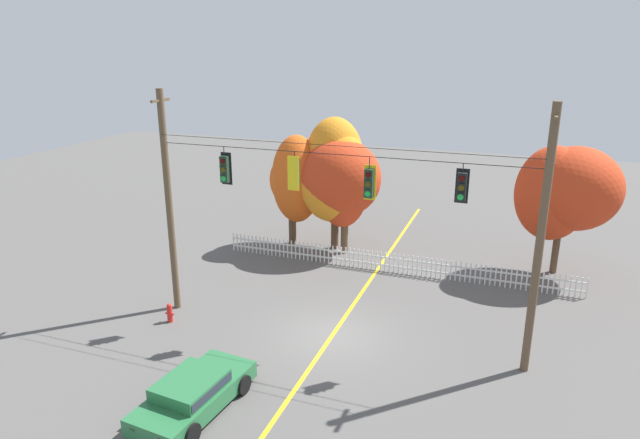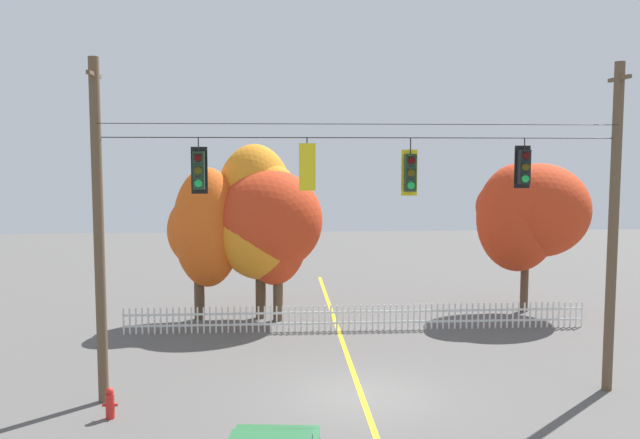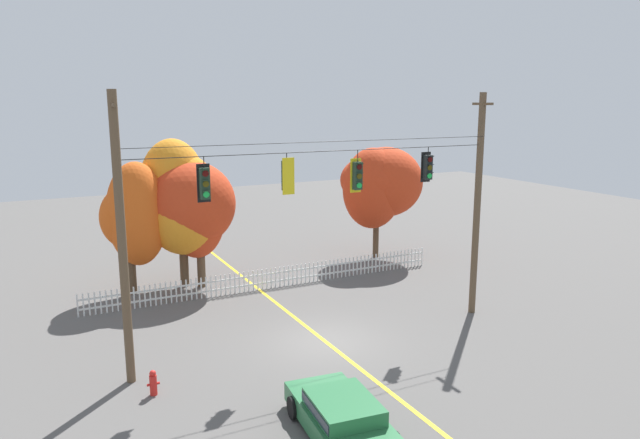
{
  "view_description": "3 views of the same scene",
  "coord_description": "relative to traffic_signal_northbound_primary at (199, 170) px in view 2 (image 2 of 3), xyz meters",
  "views": [
    {
      "loc": [
        6.12,
        -18.16,
        10.76
      ],
      "look_at": [
        -0.35,
        -0.43,
        4.75
      ],
      "focal_mm": 31.51,
      "sensor_mm": 36.0,
      "label": 1
    },
    {
      "loc": [
        -2.28,
        -17.71,
        6.54
      ],
      "look_at": [
        -1.17,
        -0.46,
        4.9
      ],
      "focal_mm": 37.59,
      "sensor_mm": 36.0,
      "label": 2
    },
    {
      "loc": [
        -9.36,
        -18.1,
        8.73
      ],
      "look_at": [
        -0.4,
        -0.34,
        4.71
      ],
      "focal_mm": 32.97,
      "sensor_mm": 36.0,
      "label": 3
    }
  ],
  "objects": [
    {
      "name": "autumn_oak_far_east",
      "position": [
        1.79,
        8.69,
        -2.32
      ],
      "size": [
        4.23,
        3.86,
        6.04
      ],
      "color": "brown",
      "rests_on": "ground"
    },
    {
      "name": "ground",
      "position": [
        4.32,
        -0.01,
        -6.17
      ],
      "size": [
        80.0,
        80.0,
        0.0
      ],
      "primitive_type": "plane",
      "color": "#565451"
    },
    {
      "name": "white_picket_fence",
      "position": [
        5.04,
        6.82,
        -5.68
      ],
      "size": [
        17.38,
        0.06,
        0.98
      ],
      "color": "white",
      "rests_on": "ground"
    },
    {
      "name": "traffic_signal_northbound_primary",
      "position": [
        0.0,
        0.0,
        0.0
      ],
      "size": [
        0.43,
        0.38,
        1.48
      ],
      "color": "black"
    },
    {
      "name": "autumn_maple_near_fence",
      "position": [
        -0.8,
        8.85,
        -2.5
      ],
      "size": [
        2.96,
        2.66,
        6.11
      ],
      "color": "brown",
      "rests_on": "ground"
    },
    {
      "name": "fire_hydrant",
      "position": [
        -2.16,
        -1.22,
        -5.78
      ],
      "size": [
        0.38,
        0.22,
        0.8
      ],
      "color": "red",
      "rests_on": "ground"
    },
    {
      "name": "lane_centerline_stripe",
      "position": [
        4.32,
        -0.01,
        -6.17
      ],
      "size": [
        0.16,
        36.0,
        0.01
      ],
      "primitive_type": "cube",
      "color": "gold",
      "rests_on": "ground"
    },
    {
      "name": "traffic_signal_northbound_secondary",
      "position": [
        2.84,
        -0.02,
        0.09
      ],
      "size": [
        0.43,
        0.38,
        1.39
      ],
      "color": "black"
    },
    {
      "name": "autumn_maple_mid",
      "position": [
        1.41,
        9.06,
        -2.0
      ],
      "size": [
        3.59,
        3.97,
        7.03
      ],
      "color": "brown",
      "rests_on": "ground"
    },
    {
      "name": "traffic_signal_westbound_side",
      "position": [
        5.6,
        -0.0,
        -0.07
      ],
      "size": [
        0.43,
        0.38,
        1.55
      ],
      "color": "black"
    },
    {
      "name": "traffic_signal_eastbound_side",
      "position": [
        8.7,
        -0.0,
        0.08
      ],
      "size": [
        0.43,
        0.38,
        1.36
      ],
      "color": "black"
    },
    {
      "name": "autumn_maple_far_west",
      "position": [
        12.45,
        9.26,
        -1.92
      ],
      "size": [
        4.7,
        4.14,
        6.26
      ],
      "color": "brown",
      "rests_on": "ground"
    },
    {
      "name": "signal_support_span",
      "position": [
        4.32,
        -0.01,
        -1.55
      ],
      "size": [
        14.15,
        1.1,
        9.07
      ],
      "color": "brown",
      "rests_on": "ground"
    }
  ]
}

